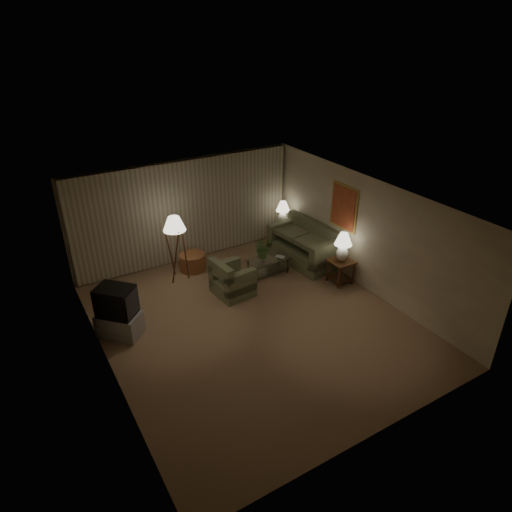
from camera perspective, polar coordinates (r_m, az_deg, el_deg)
The scene contains 16 objects.
ground at distance 9.83m, azimuth -0.27°, elevation -8.28°, with size 7.00×7.00×0.00m, color #8D654E.
room_shell at distance 10.13m, azimuth -4.52°, elevation 4.20°, with size 6.04×7.02×2.72m.
sofa at distance 12.02m, azimuth 5.87°, elevation 1.13°, with size 2.07×1.30×0.84m.
armchair at distance 10.60m, azimuth -2.92°, elevation -3.09°, with size 0.99×0.95×0.71m.
side_table_near at distance 11.20m, azimuth 10.55°, elevation -1.41°, with size 0.55×0.55×0.60m.
side_table_far at distance 12.99m, azimuth 3.31°, elevation 3.20°, with size 0.46×0.38×0.60m.
table_lamp_near at distance 10.92m, azimuth 10.82°, elevation 1.41°, with size 0.42×0.42×0.72m.
table_lamp_far at distance 12.75m, azimuth 3.38°, elevation 5.66°, with size 0.39×0.39×0.67m.
coffee_table at distance 11.44m, azimuth 1.52°, elevation -1.01°, with size 1.05×0.57×0.41m.
tv_cabinet at distance 9.75m, azimuth -16.66°, elevation -8.18°, with size 0.97×0.97×0.50m, color #9E9EA1.
crt_tv at distance 9.44m, azimuth -17.12°, elevation -5.43°, with size 0.87×0.87×0.62m, color black.
floor_lamp at distance 11.11m, azimuth -9.94°, elevation 1.07°, with size 0.54×0.54×1.66m.
ottoman at distance 11.77m, azimuth -7.95°, elevation -0.73°, with size 0.66×0.66×0.44m, color #9F5E35.
vase at distance 11.27m, azimuth 0.89°, elevation -0.24°, with size 0.15×0.15×0.15m, color white.
flowers at distance 11.11m, azimuth 0.90°, elevation 1.30°, with size 0.47×0.41×0.53m, color #507936.
book at distance 11.42m, azimuth 2.86°, elevation -0.26°, with size 0.16×0.22×0.02m, color olive.
Camera 1 is at (-4.02, -6.85, 5.79)m, focal length 32.00 mm.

